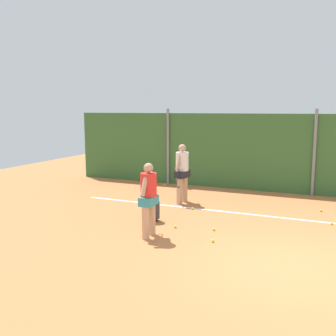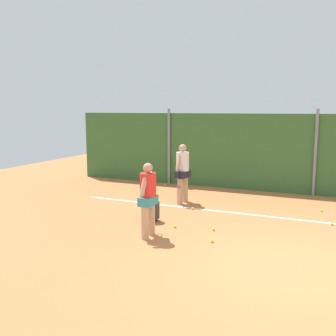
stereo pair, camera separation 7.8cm
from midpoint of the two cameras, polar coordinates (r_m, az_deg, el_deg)
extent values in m
plane|color=#C67542|center=(9.10, 19.52, -9.54)|extent=(27.14, 27.14, 0.00)
cube|color=#386633|center=(13.23, 21.29, 1.83)|extent=(17.64, 0.25, 2.63)
cylinder|color=gray|center=(14.19, 0.29, 3.20)|extent=(0.10, 0.10, 2.79)
cylinder|color=gray|center=(13.05, 21.28, 2.10)|extent=(0.10, 0.10, 2.79)
cube|color=white|center=(10.32, 20.06, -7.38)|extent=(12.89, 0.10, 0.01)
cylinder|color=tan|center=(8.32, -3.18, -8.16)|extent=(0.16, 0.16, 0.72)
cylinder|color=tan|center=(8.59, -2.22, -7.60)|extent=(0.16, 0.16, 0.72)
cube|color=teal|center=(8.34, -2.71, -4.87)|extent=(0.28, 0.48, 0.19)
cylinder|color=red|center=(8.26, -2.73, -2.51)|extent=(0.35, 0.35, 0.51)
sphere|color=tan|center=(8.20, -2.75, 0.03)|extent=(0.21, 0.21, 0.21)
cylinder|color=tan|center=(8.08, -3.36, -2.49)|extent=(0.10, 0.29, 0.48)
cylinder|color=tan|center=(8.43, -2.14, -2.00)|extent=(0.10, 0.29, 0.48)
cylinder|color=black|center=(8.60, -2.18, -4.19)|extent=(0.03, 0.03, 0.28)
torus|color=#26262B|center=(8.66, -2.17, -5.93)|extent=(0.03, 0.28, 0.28)
cylinder|color=tan|center=(11.58, 2.77, -3.16)|extent=(0.17, 0.17, 0.77)
cylinder|color=tan|center=(11.29, 1.95, -3.47)|extent=(0.17, 0.17, 0.77)
cube|color=#23232D|center=(11.34, 2.38, -0.90)|extent=(0.36, 0.55, 0.21)
cylinder|color=white|center=(11.28, 2.39, 0.99)|extent=(0.38, 0.38, 0.55)
sphere|color=tan|center=(11.24, 2.41, 2.99)|extent=(0.22, 0.22, 0.22)
cylinder|color=tan|center=(11.47, 2.90, 1.32)|extent=(0.13, 0.31, 0.51)
cylinder|color=tan|center=(11.09, 1.87, 1.07)|extent=(0.13, 0.31, 0.51)
cylinder|color=black|center=(11.05, 1.88, -0.91)|extent=(0.03, 0.03, 0.28)
torus|color=#26262B|center=(11.10, 1.87, -2.28)|extent=(0.06, 0.28, 0.28)
cylinder|color=#2D2D33|center=(9.61, -2.11, -6.24)|extent=(0.36, 0.36, 0.42)
cylinder|color=#2D2D33|center=(9.63, -1.42, -7.76)|extent=(0.02, 0.02, 0.08)
cylinder|color=#2D2D33|center=(9.73, -2.78, -7.58)|extent=(0.02, 0.02, 0.08)
cylinder|color=#2D2D33|center=(9.79, -1.78, -7.48)|extent=(0.02, 0.02, 0.08)
sphere|color=#CCDB33|center=(9.57, -1.82, -5.13)|extent=(0.07, 0.07, 0.07)
sphere|color=#CCDB33|center=(9.57, -2.44, -5.14)|extent=(0.07, 0.07, 0.07)
sphere|color=#CCDB33|center=(13.92, -0.22, -2.59)|extent=(0.07, 0.07, 0.07)
sphere|color=#CCDB33|center=(9.14, 1.29, -8.72)|extent=(0.07, 0.07, 0.07)
sphere|color=#CCDB33|center=(11.32, 22.12, -5.93)|extent=(0.07, 0.07, 0.07)
sphere|color=#CCDB33|center=(10.76, 3.92, -6.03)|extent=(0.07, 0.07, 0.07)
sphere|color=#CCDB33|center=(9.00, 7.06, -9.08)|extent=(0.07, 0.07, 0.07)
sphere|color=#CCDB33|center=(10.16, 23.47, -7.66)|extent=(0.07, 0.07, 0.07)
sphere|color=#CCDB33|center=(8.26, 6.87, -10.73)|extent=(0.07, 0.07, 0.07)
camera|label=1|loc=(0.04, -89.77, 0.04)|focal=40.89mm
camera|label=2|loc=(0.04, 90.23, -0.04)|focal=40.89mm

